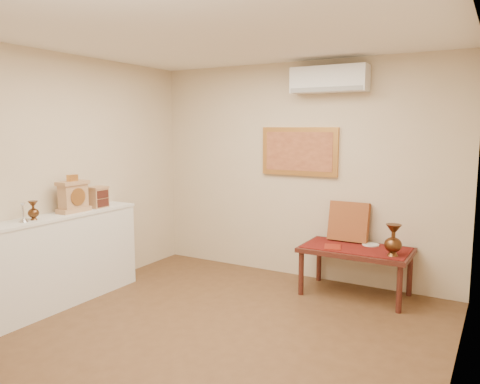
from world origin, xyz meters
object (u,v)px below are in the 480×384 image
Objects in this scene: display_ledge at (57,261)px; brass_urn_tall at (393,237)px; mantel_clock at (73,196)px; wooden_chest at (98,197)px; low_table at (356,254)px.

brass_urn_tall is at bearing 29.09° from display_ledge.
display_ledge is 0.71m from mantel_clock.
display_ledge is at bearing -150.91° from brass_urn_tall.
mantel_clock is at bearing 85.51° from display_ledge.
mantel_clock is (-3.09, -1.49, 0.39)m from brass_urn_tall.
wooden_chest is 3.01m from low_table.
mantel_clock is (0.02, 0.24, 0.66)m from display_ledge.
display_ledge is at bearing -92.84° from wooden_chest.
low_table is (-0.43, 0.15, -0.28)m from brass_urn_tall.
mantel_clock reaches higher than low_table.
mantel_clock is at bearing -148.32° from low_table.
brass_urn_tall is 3.30m from wooden_chest.
wooden_chest is (-3.08, -1.14, 0.34)m from brass_urn_tall.
display_ledge reaches higher than low_table.
brass_urn_tall is at bearing 20.39° from wooden_chest.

